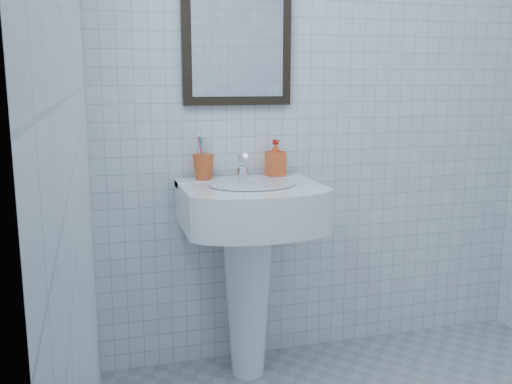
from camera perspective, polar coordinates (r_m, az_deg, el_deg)
name	(u,v)px	position (r m, az deg, el deg)	size (l,w,h in m)	color
wall_back	(324,102)	(2.79, 6.80, 8.93)	(2.20, 0.02, 2.50)	silver
wall_left	(82,124)	(1.38, -17.00, 6.56)	(0.02, 2.40, 2.50)	silver
washbasin	(249,247)	(2.55, -0.71, -5.56)	(0.60, 0.44, 0.92)	white
faucet	(242,168)	(2.58, -1.37, 2.42)	(0.05, 0.11, 0.12)	white
toothbrush_cup	(203,167)	(2.56, -5.28, 2.52)	(0.10, 0.10, 0.11)	#D05020
soap_dispenser	(275,158)	(2.65, 1.96, 3.42)	(0.08, 0.08, 0.17)	red
wall_mirror	(237,35)	(2.64, -1.90, 15.40)	(0.50, 0.04, 0.62)	black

